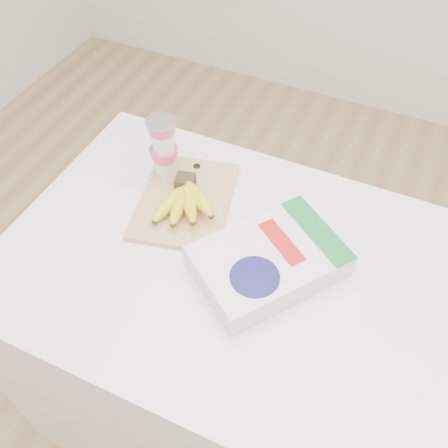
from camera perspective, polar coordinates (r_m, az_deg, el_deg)
name	(u,v)px	position (r m, az deg, el deg)	size (l,w,h in m)	color
room	(253,87)	(0.83, 3.31, 15.40)	(4.00, 4.00, 4.00)	tan
table	(239,351)	(1.54, 1.77, -14.33)	(1.16, 0.77, 0.87)	white
cutting_board	(185,201)	(1.29, -4.44, 2.67)	(0.23, 0.31, 0.02)	tan
bananas	(184,200)	(1.25, -4.58, 2.76)	(0.16, 0.18, 0.06)	#382816
yogurt_stack	(163,147)	(1.29, -6.93, 8.76)	(0.08, 0.08, 0.18)	white
cereal_box	(268,261)	(1.13, 5.10, -4.28)	(0.36, 0.39, 0.07)	white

